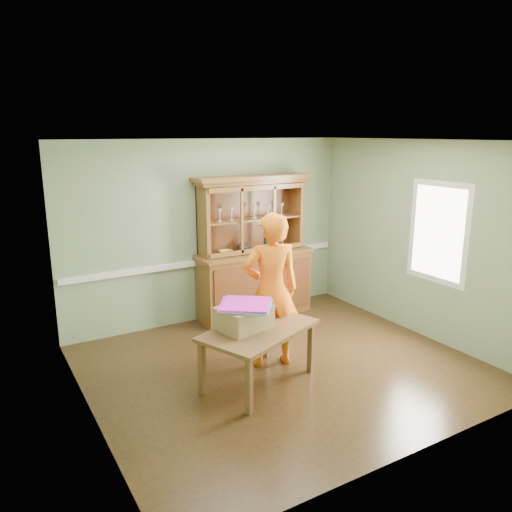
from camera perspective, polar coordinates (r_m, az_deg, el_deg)
floor at (r=6.26m, az=3.09°, el=-12.53°), size 4.50×4.50×0.00m
ceiling at (r=5.60m, az=3.46°, el=13.03°), size 4.50×4.50×0.00m
wall_back at (r=7.48m, az=-5.25°, el=2.83°), size 4.50×0.00×4.50m
wall_left at (r=4.95m, az=-19.05°, el=-3.75°), size 0.00×4.00×4.00m
wall_right at (r=7.24m, az=18.26°, el=1.81°), size 0.00×4.00×4.00m
wall_front at (r=4.34m, az=18.14°, el=-6.16°), size 4.50×0.00×4.50m
chair_rail at (r=7.56m, az=-5.10°, el=-0.55°), size 4.41×0.05×0.08m
framed_map at (r=5.18m, az=-19.69°, el=-0.71°), size 0.03×0.60×0.46m
window_panel at (r=7.01m, az=20.06°, el=2.52°), size 0.03×0.96×1.36m
china_hutch at (r=7.68m, az=-0.27°, el=-1.33°), size 1.84×0.61×2.17m
dining_table at (r=5.66m, az=0.33°, el=-8.99°), size 1.52×1.23×0.66m
cardboard_box at (r=5.59m, az=-1.42°, el=-7.02°), size 0.64×0.56×0.26m
kite_stack at (r=5.51m, az=-1.26°, el=-5.66°), size 0.70×0.70×0.04m
person at (r=5.99m, az=1.73°, el=-3.94°), size 0.79×0.63×1.89m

